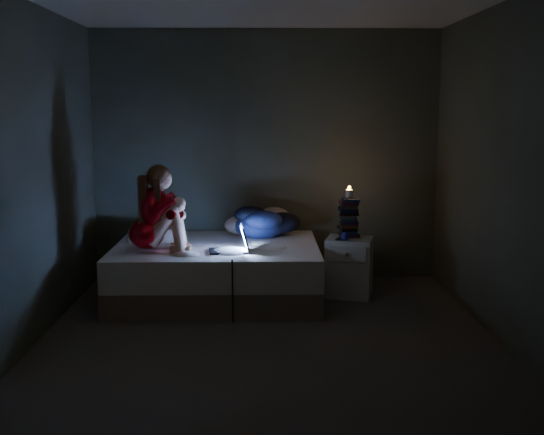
{
  "coord_description": "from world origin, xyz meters",
  "views": [
    {
      "loc": [
        -0.05,
        -5.02,
        1.8
      ],
      "look_at": [
        0.05,
        1.0,
        0.8
      ],
      "focal_mm": 43.66,
      "sensor_mm": 36.0,
      "label": 1
    }
  ],
  "objects_px": {
    "woman": "(146,208)",
    "nightstand": "(349,267)",
    "candle": "(349,196)",
    "bed": "(217,272)",
    "phone": "(343,239)",
    "laptop": "(228,239)"
  },
  "relations": [
    {
      "from": "bed",
      "to": "nightstand",
      "type": "height_order",
      "value": "nightstand"
    },
    {
      "from": "bed",
      "to": "laptop",
      "type": "height_order",
      "value": "laptop"
    },
    {
      "from": "phone",
      "to": "candle",
      "type": "bearing_deg",
      "value": 72.72
    },
    {
      "from": "bed",
      "to": "woman",
      "type": "height_order",
      "value": "woman"
    },
    {
      "from": "woman",
      "to": "laptop",
      "type": "height_order",
      "value": "woman"
    },
    {
      "from": "laptop",
      "to": "nightstand",
      "type": "xyz_separation_m",
      "value": [
        1.14,
        0.41,
        -0.36
      ]
    },
    {
      "from": "bed",
      "to": "woman",
      "type": "relative_size",
      "value": 2.42
    },
    {
      "from": "woman",
      "to": "nightstand",
      "type": "bearing_deg",
      "value": 7.33
    },
    {
      "from": "laptop",
      "to": "candle",
      "type": "xyz_separation_m",
      "value": [
        1.14,
        0.49,
        0.32
      ]
    },
    {
      "from": "phone",
      "to": "nightstand",
      "type": "bearing_deg",
      "value": 55.15
    },
    {
      "from": "bed",
      "to": "laptop",
      "type": "bearing_deg",
      "value": -68.53
    },
    {
      "from": "candle",
      "to": "bed",
      "type": "bearing_deg",
      "value": -172.45
    },
    {
      "from": "laptop",
      "to": "candle",
      "type": "distance_m",
      "value": 1.28
    },
    {
      "from": "bed",
      "to": "candle",
      "type": "xyz_separation_m",
      "value": [
        1.27,
        0.17,
        0.7
      ]
    },
    {
      "from": "laptop",
      "to": "phone",
      "type": "distance_m",
      "value": 1.12
    },
    {
      "from": "laptop",
      "to": "nightstand",
      "type": "distance_m",
      "value": 1.27
    },
    {
      "from": "laptop",
      "to": "nightstand",
      "type": "height_order",
      "value": "laptop"
    },
    {
      "from": "laptop",
      "to": "phone",
      "type": "height_order",
      "value": "laptop"
    },
    {
      "from": "candle",
      "to": "phone",
      "type": "relative_size",
      "value": 0.57
    },
    {
      "from": "woman",
      "to": "nightstand",
      "type": "relative_size",
      "value": 1.39
    },
    {
      "from": "woman",
      "to": "nightstand",
      "type": "height_order",
      "value": "woman"
    },
    {
      "from": "nightstand",
      "to": "phone",
      "type": "relative_size",
      "value": 4.06
    }
  ]
}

